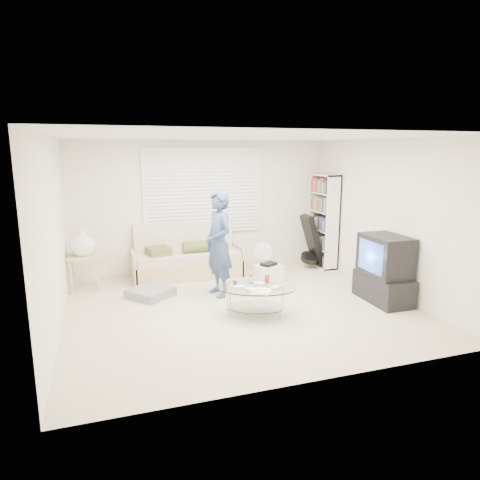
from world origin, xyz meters
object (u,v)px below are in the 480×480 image
object	(u,v)px
bookshelf	(323,221)
coffee_table	(256,292)
futon_sofa	(187,259)
tv_unit	(384,270)

from	to	relation	value
bookshelf	coffee_table	size ratio (longest dim) A/B	1.41
futon_sofa	bookshelf	bearing A→B (deg)	-2.87
futon_sofa	tv_unit	distance (m)	3.51
bookshelf	tv_unit	size ratio (longest dim) A/B	1.78
tv_unit	coffee_table	bearing A→B (deg)	177.91
futon_sofa	coffee_table	distance (m)	2.31
tv_unit	bookshelf	bearing A→B (deg)	86.72
tv_unit	coffee_table	world-z (taller)	tv_unit
futon_sofa	bookshelf	distance (m)	2.82
coffee_table	futon_sofa	bearing A→B (deg)	103.45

